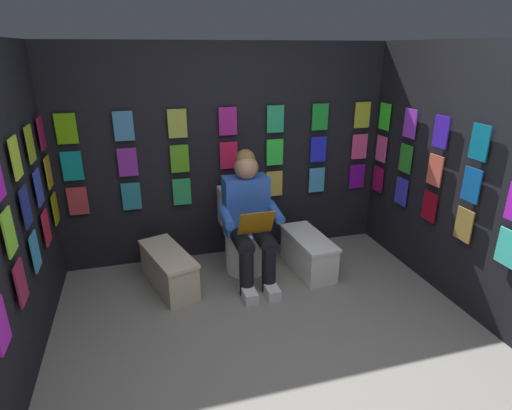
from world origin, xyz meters
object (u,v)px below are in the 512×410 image
(toilet, at_px, (243,236))
(comic_longbox_near, at_px, (308,253))
(comic_longbox_far, at_px, (169,269))
(person_reading, at_px, (249,218))

(toilet, height_order, comic_longbox_near, toilet)
(toilet, xyz_separation_m, comic_longbox_near, (-0.58, 0.23, -0.15))
(comic_longbox_near, xyz_separation_m, comic_longbox_far, (1.31, -0.04, -0.00))
(toilet, relative_size, person_reading, 0.65)
(person_reading, relative_size, comic_longbox_far, 1.50)
(person_reading, xyz_separation_m, comic_longbox_near, (-0.58, -0.00, -0.43))
(comic_longbox_near, bearing_deg, toilet, -25.03)
(person_reading, height_order, comic_longbox_far, person_reading)
(person_reading, distance_m, comic_longbox_near, 0.72)
(toilet, relative_size, comic_longbox_far, 0.98)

